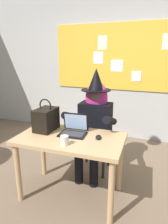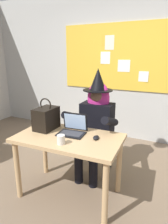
{
  "view_description": "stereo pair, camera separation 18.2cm",
  "coord_description": "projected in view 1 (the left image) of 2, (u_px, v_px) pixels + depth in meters",
  "views": [
    {
      "loc": [
        0.85,
        -1.84,
        1.6
      ],
      "look_at": [
        0.02,
        0.27,
        0.94
      ],
      "focal_mm": 31.84,
      "sensor_mm": 36.0,
      "label": 1
    },
    {
      "loc": [
        1.01,
        -1.76,
        1.6
      ],
      "look_at": [
        0.02,
        0.27,
        0.94
      ],
      "focal_mm": 31.84,
      "sensor_mm": 36.0,
      "label": 2
    }
  ],
  "objects": [
    {
      "name": "ground_plane",
      "position": [
        75.0,
        193.0,
        2.39
      ],
      "size": [
        24.0,
        24.0,
        0.0
      ],
      "primitive_type": "plane",
      "color": "#75604C"
    },
    {
      "name": "wall_back_bulletin",
      "position": [
        116.0,
        66.0,
        3.76
      ],
      "size": [
        6.08,
        2.2,
        2.77
      ],
      "color": "#B2B2AD",
      "rests_on": "ground"
    },
    {
      "name": "desk_main",
      "position": [
        71.0,
        146.0,
        2.19
      ],
      "size": [
        1.18,
        0.72,
        0.74
      ],
      "rotation": [
        0.0,
        0.0,
        0.05
      ],
      "color": "tan",
      "rests_on": "ground"
    },
    {
      "name": "chair_at_desk",
      "position": [
        96.0,
        134.0,
        2.81
      ],
      "size": [
        0.44,
        0.44,
        0.91
      ],
      "rotation": [
        0.0,
        0.0,
        -1.52
      ],
      "color": "black",
      "rests_on": "ground"
    },
    {
      "name": "person_costumed",
      "position": [
        94.0,
        118.0,
        2.62
      ],
      "size": [
        0.61,
        0.66,
        1.43
      ],
      "rotation": [
        0.0,
        0.0,
        -1.54
      ],
      "color": "black",
      "rests_on": "ground"
    },
    {
      "name": "laptop",
      "position": [
        74.0,
        129.0,
        2.24
      ],
      "size": [
        0.32,
        0.27,
        0.22
      ],
      "rotation": [
        0.0,
        0.0,
        0.1
      ],
      "color": "black",
      "rests_on": "desk_main"
    },
    {
      "name": "computer_mouse",
      "position": [
        98.0,
        137.0,
        2.11
      ],
      "size": [
        0.08,
        0.11,
        0.03
      ],
      "primitive_type": "ellipsoid",
      "rotation": [
        0.0,
        0.0,
        0.15
      ],
      "color": "black",
      "rests_on": "desk_main"
    },
    {
      "name": "handbag",
      "position": [
        46.0,
        119.0,
        2.32
      ],
      "size": [
        0.2,
        0.3,
        0.38
      ],
      "rotation": [
        0.0,
        0.0,
        0.27
      ],
      "color": "black",
      "rests_on": "desk_main"
    },
    {
      "name": "coffee_mug",
      "position": [
        65.0,
        140.0,
        1.95
      ],
      "size": [
        0.08,
        0.08,
        0.09
      ],
      "primitive_type": "cylinder",
      "color": "silver",
      "rests_on": "desk_main"
    }
  ]
}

